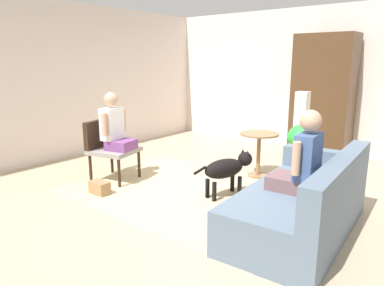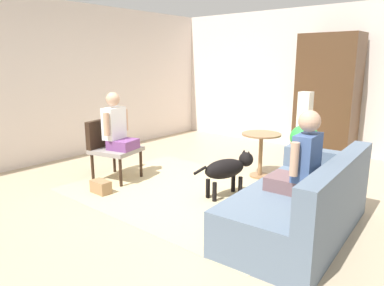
{
  "view_description": "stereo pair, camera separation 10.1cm",
  "coord_description": "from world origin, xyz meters",
  "px_view_note": "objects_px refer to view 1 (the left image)",
  "views": [
    {
      "loc": [
        2.78,
        -3.53,
        1.72
      ],
      "look_at": [
        0.19,
        -0.31,
        0.77
      ],
      "focal_mm": 33.53,
      "sensor_mm": 36.0,
      "label": 1
    },
    {
      "loc": [
        2.85,
        -3.46,
        1.72
      ],
      "look_at": [
        0.19,
        -0.31,
        0.77
      ],
      "focal_mm": 33.53,
      "sensor_mm": 36.0,
      "label": 2
    }
  ],
  "objects_px": {
    "round_end_table": "(259,146)",
    "armoire_cabinet": "(323,96)",
    "person_on_couch": "(302,160)",
    "column_lamp": "(300,132)",
    "dog": "(227,168)",
    "handbag": "(100,188)",
    "person_on_armchair": "(115,127)",
    "potted_plant": "(301,147)",
    "couch": "(304,204)",
    "armchair": "(108,144)"
  },
  "relations": [
    {
      "from": "person_on_couch",
      "to": "round_end_table",
      "type": "relative_size",
      "value": 1.23
    },
    {
      "from": "person_on_armchair",
      "to": "handbag",
      "type": "relative_size",
      "value": 2.94
    },
    {
      "from": "couch",
      "to": "dog",
      "type": "height_order",
      "value": "couch"
    },
    {
      "from": "armoire_cabinet",
      "to": "handbag",
      "type": "bearing_deg",
      "value": -111.82
    },
    {
      "from": "armchair",
      "to": "armoire_cabinet",
      "type": "height_order",
      "value": "armoire_cabinet"
    },
    {
      "from": "couch",
      "to": "person_on_armchair",
      "type": "xyz_separation_m",
      "value": [
        -2.78,
        -0.13,
        0.5
      ]
    },
    {
      "from": "person_on_couch",
      "to": "person_on_armchair",
      "type": "relative_size",
      "value": 1.01
    },
    {
      "from": "dog",
      "to": "person_on_armchair",
      "type": "bearing_deg",
      "value": -163.06
    },
    {
      "from": "person_on_couch",
      "to": "potted_plant",
      "type": "relative_size",
      "value": 1.01
    },
    {
      "from": "round_end_table",
      "to": "column_lamp",
      "type": "distance_m",
      "value": 0.77
    },
    {
      "from": "dog",
      "to": "column_lamp",
      "type": "bearing_deg",
      "value": 79.89
    },
    {
      "from": "armchair",
      "to": "round_end_table",
      "type": "bearing_deg",
      "value": 41.53
    },
    {
      "from": "person_on_couch",
      "to": "armoire_cabinet",
      "type": "distance_m",
      "value": 3.35
    },
    {
      "from": "handbag",
      "to": "dog",
      "type": "bearing_deg",
      "value": 37.24
    },
    {
      "from": "round_end_table",
      "to": "armoire_cabinet",
      "type": "height_order",
      "value": "armoire_cabinet"
    },
    {
      "from": "person_on_couch",
      "to": "potted_plant",
      "type": "xyz_separation_m",
      "value": [
        -0.66,
        1.66,
        -0.29
      ]
    },
    {
      "from": "dog",
      "to": "potted_plant",
      "type": "xyz_separation_m",
      "value": [
        0.46,
        1.26,
        0.11
      ]
    },
    {
      "from": "column_lamp",
      "to": "person_on_armchair",
      "type": "bearing_deg",
      "value": -131.93
    },
    {
      "from": "person_on_armchair",
      "to": "armoire_cabinet",
      "type": "distance_m",
      "value": 3.76
    },
    {
      "from": "armoire_cabinet",
      "to": "couch",
      "type": "bearing_deg",
      "value": -72.91
    },
    {
      "from": "armchair",
      "to": "round_end_table",
      "type": "height_order",
      "value": "armchair"
    },
    {
      "from": "couch",
      "to": "column_lamp",
      "type": "distance_m",
      "value": 2.2
    },
    {
      "from": "round_end_table",
      "to": "armoire_cabinet",
      "type": "xyz_separation_m",
      "value": [
        0.27,
        1.84,
        0.62
      ]
    },
    {
      "from": "potted_plant",
      "to": "person_on_couch",
      "type": "bearing_deg",
      "value": -68.21
    },
    {
      "from": "person_on_couch",
      "to": "handbag",
      "type": "xyz_separation_m",
      "value": [
        -2.46,
        -0.61,
        -0.68
      ]
    },
    {
      "from": "armchair",
      "to": "person_on_couch",
      "type": "distance_m",
      "value": 2.89
    },
    {
      "from": "armchair",
      "to": "person_on_couch",
      "type": "xyz_separation_m",
      "value": [
        2.87,
        0.12,
        0.24
      ]
    },
    {
      "from": "round_end_table",
      "to": "potted_plant",
      "type": "bearing_deg",
      "value": 29.61
    },
    {
      "from": "person_on_couch",
      "to": "column_lamp",
      "type": "bearing_deg",
      "value": 112.48
    },
    {
      "from": "armoire_cabinet",
      "to": "armchair",
      "type": "bearing_deg",
      "value": -120.28
    },
    {
      "from": "armchair",
      "to": "person_on_armchair",
      "type": "height_order",
      "value": "person_on_armchair"
    },
    {
      "from": "round_end_table",
      "to": "couch",
      "type": "bearing_deg",
      "value": -46.92
    },
    {
      "from": "couch",
      "to": "armoire_cabinet",
      "type": "relative_size",
      "value": 0.91
    },
    {
      "from": "column_lamp",
      "to": "armoire_cabinet",
      "type": "xyz_separation_m",
      "value": [
        -0.1,
        1.17,
        0.47
      ]
    },
    {
      "from": "dog",
      "to": "handbag",
      "type": "relative_size",
      "value": 3.16
    },
    {
      "from": "couch",
      "to": "armchair",
      "type": "bearing_deg",
      "value": -176.89
    },
    {
      "from": "person_on_couch",
      "to": "dog",
      "type": "bearing_deg",
      "value": 160.49
    },
    {
      "from": "person_on_couch",
      "to": "round_end_table",
      "type": "height_order",
      "value": "person_on_couch"
    },
    {
      "from": "armchair",
      "to": "round_end_table",
      "type": "xyz_separation_m",
      "value": [
        1.67,
        1.48,
        -0.06
      ]
    },
    {
      "from": "person_on_armchair",
      "to": "handbag",
      "type": "distance_m",
      "value": 0.93
    },
    {
      "from": "column_lamp",
      "to": "armoire_cabinet",
      "type": "bearing_deg",
      "value": 94.68
    },
    {
      "from": "round_end_table",
      "to": "dog",
      "type": "relative_size",
      "value": 0.77
    },
    {
      "from": "person_on_armchair",
      "to": "dog",
      "type": "height_order",
      "value": "person_on_armchair"
    },
    {
      "from": "handbag",
      "to": "armoire_cabinet",
      "type": "bearing_deg",
      "value": 68.18
    },
    {
      "from": "person_on_couch",
      "to": "dog",
      "type": "height_order",
      "value": "person_on_couch"
    },
    {
      "from": "armchair",
      "to": "column_lamp",
      "type": "height_order",
      "value": "column_lamp"
    },
    {
      "from": "potted_plant",
      "to": "column_lamp",
      "type": "height_order",
      "value": "column_lamp"
    },
    {
      "from": "round_end_table",
      "to": "armoire_cabinet",
      "type": "distance_m",
      "value": 1.96
    },
    {
      "from": "couch",
      "to": "armchair",
      "type": "height_order",
      "value": "armchair"
    },
    {
      "from": "person_on_couch",
      "to": "armoire_cabinet",
      "type": "height_order",
      "value": "armoire_cabinet"
    }
  ]
}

